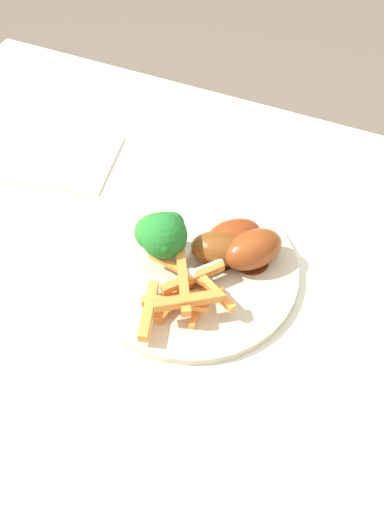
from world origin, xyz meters
name	(u,v)px	position (x,y,z in m)	size (l,w,h in m)	color
ground_plane	(180,476)	(0.00, 0.00, 0.00)	(6.00, 6.00, 0.00)	#6B5B4C
dining_table	(173,330)	(0.00, 0.00, 0.63)	(1.17, 0.87, 0.73)	silver
dinner_plate	(192,269)	(-0.01, -0.04, 0.73)	(0.28, 0.28, 0.01)	beige
broccoli_floret_front	(164,234)	(0.03, -0.04, 0.79)	(0.06, 0.06, 0.08)	#88A149
broccoli_floret_middle	(153,234)	(0.04, -0.03, 0.78)	(0.05, 0.05, 0.07)	#84B64B
carrot_fries_pile	(182,293)	(-0.03, 0.02, 0.76)	(0.13, 0.14, 0.04)	orange
chicken_drumstick_near	(230,237)	(-0.05, -0.09, 0.76)	(0.10, 0.10, 0.04)	#5E1E0B
chicken_drumstick_far	(216,248)	(-0.04, -0.06, 0.76)	(0.13, 0.08, 0.04)	#51240C
chicken_drumstick_extra	(250,251)	(-0.08, -0.07, 0.76)	(0.11, 0.13, 0.05)	#62230D
napkin	(61,159)	(0.27, -0.16, 0.73)	(0.17, 0.14, 0.00)	beige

